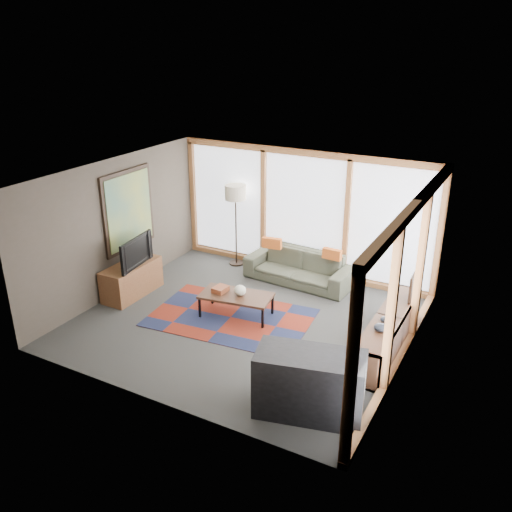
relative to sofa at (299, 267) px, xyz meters
The scene contains 17 objects.
ground 1.98m from the sofa, 94.41° to the right, with size 5.50×5.50×0.00m, color #2B2C2A.
room_envelope 1.88m from the sofa, 76.08° to the right, with size 5.52×5.02×2.62m.
rug 2.02m from the sofa, 102.96° to the right, with size 2.78×1.78×0.01m, color maroon.
sofa is the anchor object (origin of this frame).
pillow_left 0.74m from the sofa, behind, with size 0.39×0.12×0.22m, color #C5571D.
pillow_right 0.80m from the sofa, ahead, with size 0.38×0.11×0.21m, color #C5571D.
floor_lamp 1.69m from the sofa, behind, with size 0.45×0.45×1.77m, color black, non-canonical shape.
coffee_table 1.88m from the sofa, 102.18° to the right, with size 1.25×0.63×0.42m, color #331C15, non-canonical shape.
book_stack 1.99m from the sofa, 110.79° to the right, with size 0.22×0.27×0.09m, color brown.
vase 1.85m from the sofa, 100.20° to the right, with size 0.22×0.22×0.19m, color beige.
bookshelf 2.81m from the sofa, 35.92° to the right, with size 0.44×2.41×0.60m, color #331C15, non-canonical shape.
bowl_a 3.16m from the sofa, 43.50° to the right, with size 0.21×0.21×0.11m, color black.
bowl_b 2.94m from the sofa, 39.52° to the right, with size 0.15×0.15×0.07m, color black.
shelf_picture 2.65m from the sofa, 21.29° to the right, with size 0.04×0.34×0.44m, color black.
tv_console 3.29m from the sofa, 141.85° to the right, with size 0.52×1.25×0.62m, color brown.
television 3.29m from the sofa, 140.67° to the right, with size 1.00×0.13×0.58m, color black.
bar_counter 4.08m from the sofa, 64.06° to the right, with size 1.41×0.66×0.89m, color black.
Camera 1 is at (4.10, -7.22, 4.70)m, focal length 38.00 mm.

